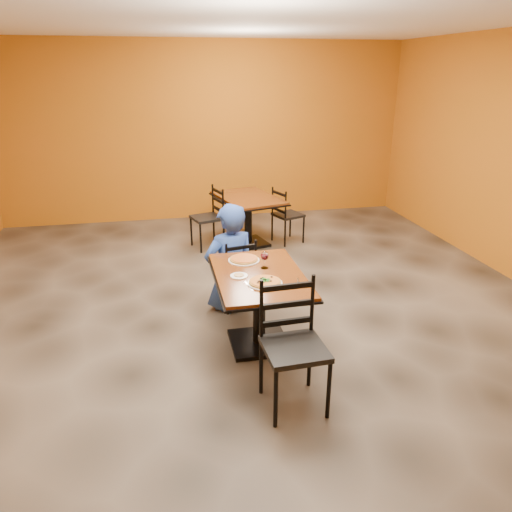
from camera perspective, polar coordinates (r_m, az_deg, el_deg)
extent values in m
cube|color=black|center=(5.21, -0.78, -7.58)|extent=(7.00, 8.00, 0.01)
cube|color=white|center=(4.59, -0.99, 27.36)|extent=(7.00, 8.00, 0.01)
cube|color=#AB5C13|center=(8.59, -6.04, 14.37)|extent=(7.00, 0.01, 3.00)
cube|color=#62310F|center=(4.44, 0.39, -2.31)|extent=(0.80, 1.20, 0.03)
cube|color=black|center=(4.45, 0.39, -2.60)|extent=(0.83, 1.23, 0.02)
cylinder|color=black|center=(4.60, 0.38, -6.48)|extent=(0.12, 0.12, 0.66)
cube|color=black|center=(4.77, 0.37, -10.20)|extent=(0.55, 0.55, 0.04)
cube|color=#62310F|center=(7.19, -0.95, 6.95)|extent=(1.03, 1.31, 0.03)
cube|color=black|center=(7.20, -0.95, 6.76)|extent=(1.07, 1.34, 0.02)
cylinder|color=black|center=(7.29, -0.94, 4.16)|extent=(0.12, 0.12, 0.66)
cube|color=black|center=(7.40, -0.92, 1.57)|extent=(0.64, 0.64, 0.04)
imported|color=#1B2A97|center=(5.26, -3.12, -0.07)|extent=(0.69, 0.54, 1.20)
cylinder|color=white|center=(4.23, 1.06, -3.25)|extent=(0.31, 0.31, 0.01)
cylinder|color=#9C260B|center=(4.23, 1.06, -3.05)|extent=(0.28, 0.28, 0.02)
cylinder|color=white|center=(4.74, -1.45, -0.50)|extent=(0.31, 0.31, 0.01)
cylinder|color=orange|center=(4.73, -1.45, -0.32)|extent=(0.28, 0.28, 0.02)
cylinder|color=white|center=(4.38, -2.04, -2.37)|extent=(0.16, 0.16, 0.01)
cylinder|color=tan|center=(4.38, -2.04, -2.27)|extent=(0.09, 0.09, 0.01)
cube|color=silver|center=(4.19, -0.85, -3.59)|extent=(0.05, 0.19, 0.00)
cube|color=silver|center=(4.27, 5.00, -3.15)|extent=(0.07, 0.21, 0.00)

